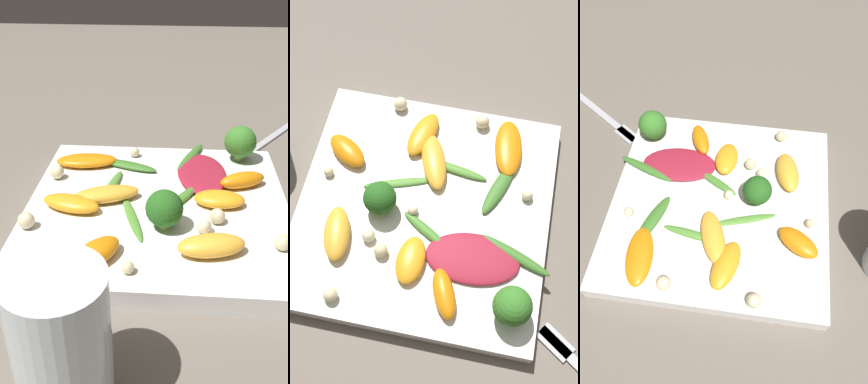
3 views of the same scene
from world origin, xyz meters
The scene contains 26 objects.
ground_plane centered at (0.00, 0.00, 0.00)m, with size 2.40×2.40×0.00m, color #6B6056.
plate centered at (0.00, 0.00, 0.01)m, with size 0.30×0.30×0.02m.
fork centered at (-0.21, 0.15, 0.00)m, with size 0.16×0.12×0.01m.
radicchio_leaf_0 centered at (-0.07, 0.05, 0.03)m, with size 0.11×0.07×0.01m.
orange_segment_0 centered at (0.00, 0.07, 0.03)m, with size 0.03×0.06×0.02m.
orange_segment_1 centered at (-0.09, -0.10, 0.03)m, with size 0.04×0.08×0.01m.
orange_segment_2 centered at (0.09, 0.06, 0.03)m, with size 0.04×0.07×0.02m.
orange_segment_3 centered at (0.02, -0.10, 0.03)m, with size 0.05×0.07×0.02m.
orange_segment_4 centered at (0.00, -0.06, 0.03)m, with size 0.05×0.08×0.02m.
orange_segment_5 centered at (0.11, -0.05, 0.03)m, with size 0.06×0.06×0.02m.
orange_segment_6 centered at (-0.04, 0.10, 0.03)m, with size 0.04×0.06×0.02m.
broccoli_floret_0 centered at (-0.12, 0.10, 0.05)m, with size 0.04×0.04×0.05m.
broccoli_floret_1 centered at (0.05, 0.01, 0.05)m, with size 0.04×0.04×0.04m.
arugula_sprig_0 centered at (-0.08, -0.04, 0.03)m, with size 0.04×0.08×0.01m.
arugula_sprig_1 centered at (-0.03, -0.06, 0.03)m, with size 0.08×0.03×0.01m.
arugula_sprig_2 centered at (-0.11, 0.04, 0.03)m, with size 0.09×0.04×0.01m.
arugula_sprig_3 centered at (-0.01, 0.03, 0.03)m, with size 0.06×0.04×0.01m.
arugula_sprig_4 centered at (0.04, -0.03, 0.02)m, with size 0.09×0.04×0.00m.
macadamia_nut_0 centered at (0.12, -0.02, 0.03)m, with size 0.01×0.01×0.01m.
macadamia_nut_1 centered at (0.01, 0.01, 0.03)m, with size 0.01×0.01×0.01m.
macadamia_nut_2 centered at (0.06, -0.13, 0.03)m, with size 0.02×0.02×0.02m.
macadamia_nut_3 centered at (0.04, 0.06, 0.03)m, with size 0.02×0.02×0.02m.
macadamia_nut_4 centered at (-0.05, -0.13, 0.03)m, with size 0.02×0.02×0.02m.
macadamia_nut_5 centered at (0.05, 0.05, 0.03)m, with size 0.02×0.02×0.02m.
macadamia_nut_6 centered at (0.08, 0.13, 0.03)m, with size 0.02×0.02×0.02m.
macadamia_nut_7 centered at (-0.12, -0.04, 0.03)m, with size 0.01×0.01×0.01m.
Camera 3 is at (0.04, -0.27, 0.46)m, focal length 35.00 mm.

